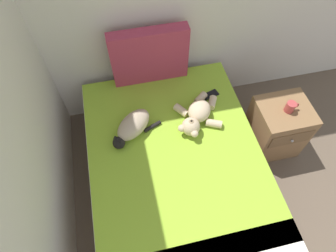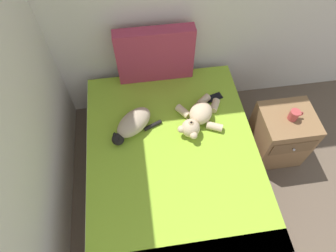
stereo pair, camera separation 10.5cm
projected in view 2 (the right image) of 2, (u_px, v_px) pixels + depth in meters
bed at (173, 172)px, 2.49m from camera, size 1.41×1.91×0.54m
patterned_cushion at (155, 55)px, 2.52m from camera, size 0.68×0.12×0.53m
cat at (132, 124)px, 2.35m from camera, size 0.42×0.37×0.15m
teddy_bear at (198, 118)px, 2.39m from camera, size 0.42×0.47×0.16m
cell_phone at (214, 97)px, 2.59m from camera, size 0.16×0.11×0.01m
nightstand at (280, 135)px, 2.67m from camera, size 0.46×0.44×0.58m
mug at (294, 115)px, 2.39m from camera, size 0.12×0.08×0.09m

